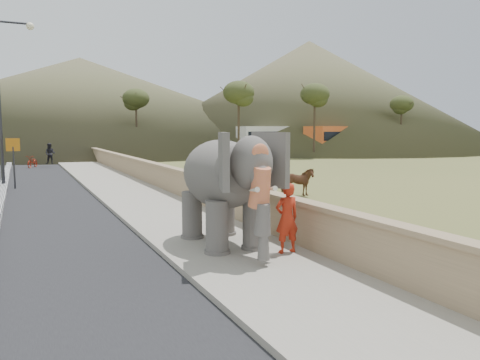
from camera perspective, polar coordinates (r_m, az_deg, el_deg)
name	(u,v)px	position (r m, az deg, el deg)	size (l,w,h in m)	color
ground	(242,261)	(10.20, 0.30, -9.90)	(160.00, 160.00, 0.00)	olive
walkway	(137,197)	(19.50, -12.49, -2.03)	(3.00, 120.00, 0.15)	#9E9687
parapet	(175,183)	(19.86, -7.88, -0.41)	(0.30, 120.00, 1.10)	tan
lamppost	(5,85)	(25.08, -26.69, 10.26)	(1.76, 0.36, 8.00)	#2D2C31
signboard	(13,154)	(24.33, -25.90, 2.82)	(0.60, 0.08, 2.40)	#2D2D33
cow	(297,182)	(19.96, 6.98, -0.22)	(0.65, 1.42, 1.20)	brown
distant_car	(259,150)	(47.51, 2.31, 3.70)	(1.70, 4.23, 1.44)	#ABABB2
bus_white	(286,141)	(51.83, 5.60, 4.81)	(2.50, 11.00, 3.10)	white
bus_orange	(345,141)	(52.61, 12.63, 4.71)	(2.50, 11.00, 3.10)	orange
hill_right	(308,95)	(73.11, 8.33, 10.25)	(56.00, 56.00, 16.00)	brown
hill_far	(81,103)	(79.48, -18.79, 8.93)	(80.00, 80.00, 14.00)	brown
elephant_and_man	(222,190)	(10.92, -2.16, -1.17)	(2.13, 3.56, 2.57)	#67625E
motorcyclist	(40,158)	(37.25, -23.19, 2.45)	(2.25, 1.79, 1.78)	maroon
trees	(108,116)	(41.83, -15.79, 7.46)	(47.18, 35.18, 9.70)	#473828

